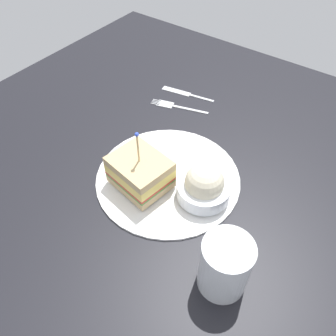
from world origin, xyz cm
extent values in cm
cube|color=black|center=(0.00, 0.00, -1.00)|extent=(103.74, 103.74, 2.00)
cylinder|color=white|center=(0.00, 0.00, 0.41)|extent=(26.10, 26.10, 0.82)
cube|color=tan|center=(-4.24, 2.82, 1.57)|extent=(9.34, 10.75, 1.49)
cube|color=#478438|center=(-4.24, 2.82, 2.51)|extent=(9.34, 10.75, 0.40)
cube|color=red|center=(-4.24, 2.82, 2.96)|extent=(9.34, 10.75, 0.50)
cube|color=#F4D666|center=(-4.24, 2.82, 4.13)|extent=(9.34, 10.75, 1.83)
cube|color=tan|center=(-4.24, 2.82, 5.79)|extent=(9.34, 10.75, 1.49)
cylinder|color=tan|center=(-4.24, 2.82, 9.04)|extent=(0.30, 0.30, 6.49)
sphere|color=blue|center=(-4.24, 2.82, 12.28)|extent=(0.70, 0.70, 0.70)
cylinder|color=white|center=(0.45, -7.43, 2.14)|extent=(9.16, 9.16, 2.64)
sphere|color=beige|center=(0.45, -7.43, 4.12)|extent=(6.59, 6.59, 6.59)
cylinder|color=beige|center=(-11.30, -17.62, 3.92)|extent=(6.13, 6.13, 7.85)
cylinder|color=white|center=(-11.30, -17.62, 4.68)|extent=(6.96, 6.96, 9.35)
cube|color=silver|center=(19.33, 7.92, 0.18)|extent=(2.96, 8.08, 0.35)
cube|color=silver|center=(17.62, 13.60, 0.18)|extent=(3.15, 4.08, 0.35)
cube|color=silver|center=(17.70, 15.92, 0.18)|extent=(0.75, 1.97, 0.35)
cube|color=silver|center=(17.22, 15.77, 0.18)|extent=(0.75, 1.97, 0.35)
cube|color=silver|center=(16.74, 15.63, 0.18)|extent=(0.75, 1.97, 0.35)
cube|color=silver|center=(16.26, 15.49, 0.18)|extent=(0.75, 1.97, 0.35)
cube|color=silver|center=(24.30, 8.98, 0.18)|extent=(1.98, 7.57, 0.35)
cube|color=silver|center=(23.28, 14.48, 0.18)|extent=(2.76, 7.16, 0.24)
camera|label=1|loc=(-33.01, -24.03, 47.02)|focal=36.49mm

